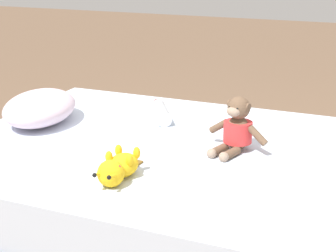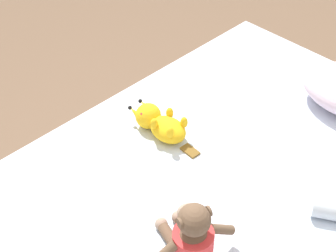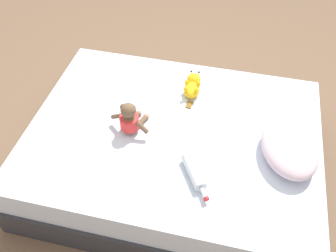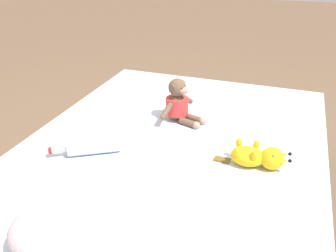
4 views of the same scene
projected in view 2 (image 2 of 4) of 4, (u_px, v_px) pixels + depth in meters
The scene contains 3 objects.
bed at pixel (228, 239), 1.87m from camera, with size 1.45×1.94×0.45m.
plush_monkey at pixel (191, 237), 1.48m from camera, with size 0.24×0.28×0.24m.
plush_yellow_creature at pixel (160, 123), 1.93m from camera, with size 0.33×0.12×0.10m.
Camera 2 is at (0.65, -0.95, 1.77)m, focal length 54.73 mm.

